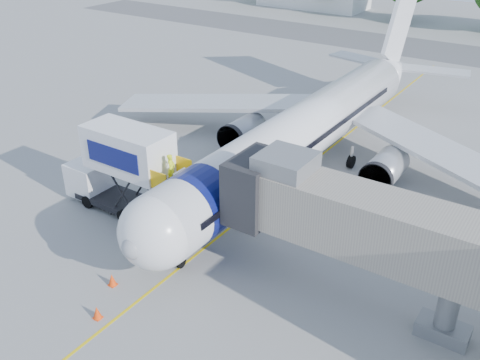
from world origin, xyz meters
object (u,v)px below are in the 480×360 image
Objects in this scene: ground_tug at (15,338)px; jet_bridge at (354,220)px; aircraft at (307,129)px; catering_hiloader at (122,170)px.

jet_bridge is at bearing 47.98° from ground_tug.
aircraft is 22.10m from ground_tug.
catering_hiloader is at bearing 112.49° from ground_tug.
ground_tug is (4.30, -10.77, -2.03)m from catering_hiloader.
jet_bridge is 15.12m from ground_tug.
jet_bridge is (7.99, -11.12, 1.39)m from aircraft.
catering_hiloader is (-14.26, -0.00, -1.58)m from jet_bridge.
aircraft reaches higher than ground_tug.
catering_hiloader is 2.43× the size of ground_tug.
aircraft is at bearing 85.59° from ground_tug.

